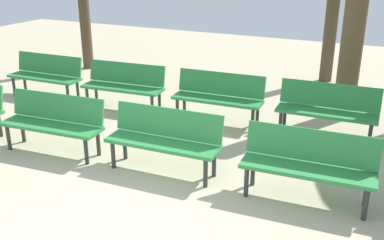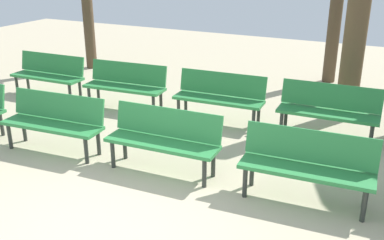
% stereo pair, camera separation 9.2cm
% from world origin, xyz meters
% --- Properties ---
extents(ground_plane, '(24.01, 24.01, 0.00)m').
position_xyz_m(ground_plane, '(0.00, 0.00, 0.00)').
color(ground_plane, '#BCAD8E').
extents(bench_r0_c1, '(1.63, 0.60, 0.87)m').
position_xyz_m(bench_r0_c1, '(-1.94, 1.47, 0.50)').
color(bench_r0_c1, '#2D8442').
rests_on(bench_r0_c1, ground_plane).
extents(bench_r0_c2, '(1.62, 0.54, 0.87)m').
position_xyz_m(bench_r0_c2, '(-0.12, 1.61, 0.50)').
color(bench_r0_c2, '#2D8442').
rests_on(bench_r0_c2, ground_plane).
extents(bench_r0_c3, '(1.62, 0.57, 0.87)m').
position_xyz_m(bench_r0_c3, '(1.83, 1.68, 0.50)').
color(bench_r0_c3, '#2D8442').
rests_on(bench_r0_c3, ground_plane).
extents(bench_r1_c0, '(1.61, 0.53, 0.87)m').
position_xyz_m(bench_r1_c0, '(-3.94, 3.52, 0.50)').
color(bench_r1_c0, '#2D8442').
rests_on(bench_r1_c0, ground_plane).
extents(bench_r1_c1, '(1.63, 0.60, 0.87)m').
position_xyz_m(bench_r1_c1, '(-2.07, 3.58, 0.50)').
color(bench_r1_c1, '#2D8442').
rests_on(bench_r1_c1, ground_plane).
extents(bench_r1_c2, '(1.62, 0.56, 0.87)m').
position_xyz_m(bench_r1_c2, '(-0.16, 3.70, 0.50)').
color(bench_r1_c2, '#2D8442').
rests_on(bench_r1_c2, ground_plane).
extents(bench_r1_c3, '(1.61, 0.53, 0.87)m').
position_xyz_m(bench_r1_c3, '(1.71, 3.81, 0.50)').
color(bench_r1_c3, '#2D8442').
rests_on(bench_r1_c3, ground_plane).
extents(tree_0, '(0.39, 0.39, 3.07)m').
position_xyz_m(tree_0, '(1.84, 4.97, 1.53)').
color(tree_0, brown).
rests_on(tree_0, ground_plane).
extents(tree_3, '(0.29, 0.29, 2.54)m').
position_xyz_m(tree_3, '(1.13, 7.23, 1.27)').
color(tree_3, '#4C3A28').
rests_on(tree_3, ground_plane).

